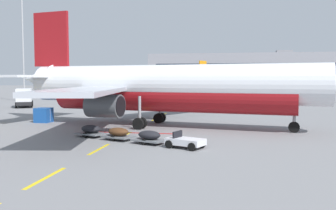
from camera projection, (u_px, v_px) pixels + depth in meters
name	position (u px, v px, depth m)	size (l,w,h in m)	color
ground	(335.00, 117.00, 46.92)	(400.00, 400.00, 0.00)	slate
apron_paint_markings	(161.00, 116.00, 47.53)	(8.00, 96.09, 0.01)	yellow
airliner_foreground	(163.00, 87.00, 36.91)	(34.69, 34.02, 12.20)	white
airliner_mid_left	(181.00, 84.00, 106.22)	(26.52, 28.11, 10.41)	silver
fuel_service_truck	(24.00, 97.00, 62.69)	(5.45, 7.30, 3.14)	black
baggage_train	(134.00, 135.00, 28.05)	(11.20, 6.04, 1.14)	silver
uld_cargo_container	(44.00, 115.00, 40.71)	(1.65, 1.61, 1.60)	#194C9E
apron_light_mast_near	(22.00, 19.00, 75.81)	(1.80, 1.80, 27.78)	slate
terminal_satellite	(253.00, 73.00, 148.59)	(80.49, 26.66, 16.04)	gray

